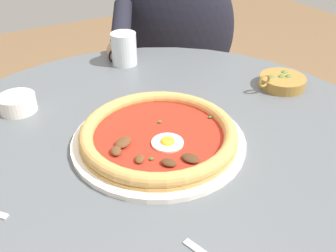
{
  "coord_description": "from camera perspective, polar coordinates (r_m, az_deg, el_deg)",
  "views": [
    {
      "loc": [
        0.26,
        0.51,
        1.14
      ],
      "look_at": [
        -0.04,
        -0.03,
        0.73
      ],
      "focal_mm": 40.64,
      "sensor_mm": 36.0,
      "label": 1
    }
  ],
  "objects": [
    {
      "name": "diner_person",
      "position": [
        1.42,
        0.99,
        6.84
      ],
      "size": [
        0.55,
        0.44,
        1.13
      ],
      "color": "#282833",
      "rests_on": "ground"
    },
    {
      "name": "pizza_on_plate",
      "position": [
        0.7,
        -1.15,
        -1.54
      ],
      "size": [
        0.32,
        0.32,
        0.04
      ],
      "color": "white",
      "rests_on": "dining_table"
    },
    {
      "name": "water_glass",
      "position": [
        1.02,
        -6.59,
        11.23
      ],
      "size": [
        0.07,
        0.07,
        0.08
      ],
      "color": "silver",
      "rests_on": "dining_table"
    },
    {
      "name": "ramekin_capers",
      "position": [
        0.86,
        -21.66,
        3.27
      ],
      "size": [
        0.08,
        0.08,
        0.04
      ],
      "color": "white",
      "rests_on": "dining_table"
    },
    {
      "name": "dining_table",
      "position": [
        0.84,
        -1.22,
        -13.43
      ],
      "size": [
        0.96,
        0.96,
        0.72
      ],
      "color": "#565B60",
      "rests_on": "ground"
    },
    {
      "name": "olive_pan",
      "position": [
        0.94,
        16.7,
        6.45
      ],
      "size": [
        0.13,
        0.11,
        0.05
      ],
      "color": "olive",
      "rests_on": "dining_table"
    },
    {
      "name": "cafe_chair_diner",
      "position": [
        1.55,
        1.31,
        9.02
      ],
      "size": [
        0.54,
        0.54,
        0.84
      ],
      "color": "beige",
      "rests_on": "ground"
    }
  ]
}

